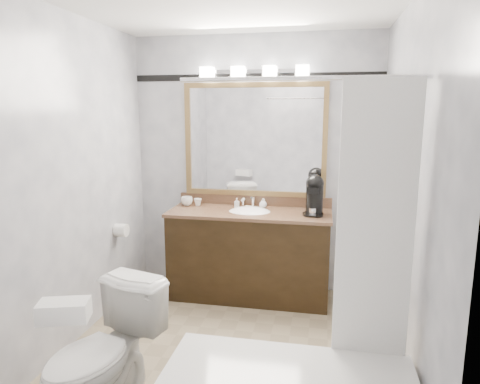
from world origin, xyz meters
TOP-DOWN VIEW (x-y plane):
  - room at (0.00, 0.00)m, footprint 2.42×2.62m
  - vanity at (0.00, 1.02)m, footprint 1.53×0.58m
  - mirror at (0.00, 1.28)m, footprint 1.40×0.04m
  - vanity_light_bar at (0.00, 1.23)m, footprint 1.02×0.14m
  - accent_stripe at (0.00, 1.29)m, footprint 2.40×0.01m
  - tp_roll at (-1.14, 0.66)m, footprint 0.11×0.12m
  - toilet at (-0.55, -0.81)m, footprint 0.62×0.85m
  - tissue_box at (-0.55, -1.12)m, footprint 0.27×0.19m
  - coffee_maker at (0.60, 1.02)m, footprint 0.19×0.24m
  - cup_left at (-0.66, 1.14)m, footprint 0.14×0.14m
  - cup_right at (-0.55, 1.16)m, footprint 0.09×0.09m
  - soap_bottle_a at (-0.15, 1.15)m, footprint 0.04×0.04m
  - soap_bottle_b at (0.11, 1.18)m, footprint 0.09×0.09m
  - soap_bar at (-0.03, 1.13)m, footprint 0.08×0.06m

SIDE VIEW (x-z plane):
  - toilet at x=-0.55m, z-range 0.00..0.78m
  - vanity at x=0.00m, z-range -0.04..0.93m
  - tp_roll at x=-1.14m, z-range 0.64..0.76m
  - tissue_box at x=-0.55m, z-range 0.78..0.87m
  - soap_bar at x=-0.03m, z-range 0.85..0.87m
  - cup_right at x=-0.55m, z-range 0.85..0.92m
  - cup_left at x=-0.66m, z-range 0.85..0.94m
  - soap_bottle_a at x=-0.15m, z-range 0.85..0.94m
  - soap_bottle_b at x=0.11m, z-range 0.85..0.94m
  - coffee_maker at x=0.60m, z-range 0.86..1.22m
  - room at x=0.00m, z-range -0.01..2.51m
  - mirror at x=0.00m, z-range 0.95..2.05m
  - accent_stripe at x=0.00m, z-range 2.07..2.13m
  - vanity_light_bar at x=0.00m, z-range 2.07..2.19m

